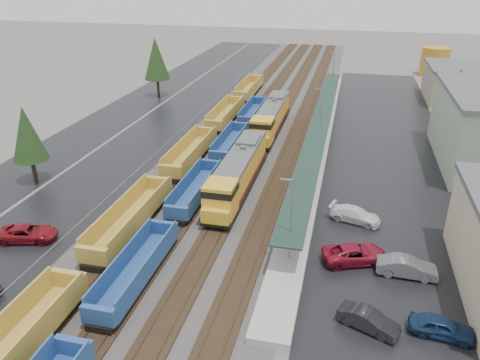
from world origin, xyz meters
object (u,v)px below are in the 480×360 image
object	(u,v)px
locomotive_trail	(271,118)
parked_car_east_a	(368,320)
well_string_blue	(171,224)
parked_car_east_d	(442,327)
storage_tank	(435,61)
parked_car_west_c	(28,233)
parked_car_east_b	(355,254)
well_string_yellow	(165,181)
parked_car_east_c	(355,215)
locomotive_lead	(238,173)
parked_car_east_e	(407,267)

from	to	relation	value
locomotive_trail	parked_car_east_a	distance (m)	42.16
well_string_blue	parked_car_east_d	bearing A→B (deg)	-19.78
parked_car_east_a	parked_car_east_d	xyz separation A→B (m)	(4.86, 0.43, 0.03)
parked_car_east_a	parked_car_east_d	bearing A→B (deg)	-62.41
storage_tank	parked_car_west_c	bearing A→B (deg)	-118.50
parked_car_east_d	parked_car_east_a	bearing A→B (deg)	101.41
well_string_blue	parked_car_east_b	xyz separation A→B (m)	(16.94, -0.57, -0.37)
storage_tank	parked_car_east_b	bearing A→B (deg)	-101.41
well_string_blue	storage_tank	size ratio (longest dim) A/B	13.98
storage_tank	locomotive_trail	bearing A→B (deg)	-120.81
parked_car_west_c	well_string_yellow	bearing A→B (deg)	-47.84
well_string_yellow	parked_car_west_c	size ratio (longest dim) A/B	19.43
storage_tank	parked_car_east_b	xyz separation A→B (m)	(-16.28, -80.65, -2.35)
parked_car_west_c	parked_car_east_b	size ratio (longest dim) A/B	0.95
parked_car_west_c	parked_car_east_a	size ratio (longest dim) A/B	1.22
well_string_yellow	storage_tank	size ratio (longest dim) A/B	16.42
well_string_blue	parked_car_east_b	size ratio (longest dim) A/B	15.69
well_string_yellow	parked_car_east_c	xyz separation A→B (m)	(20.83, -2.10, -0.50)
parked_car_east_c	parked_car_east_a	bearing A→B (deg)	-159.97
locomotive_lead	well_string_blue	distance (m)	10.93
well_string_yellow	well_string_blue	xyz separation A→B (m)	(4.00, -8.67, -0.10)
parked_car_east_d	parked_car_west_c	bearing A→B (deg)	89.58
locomotive_trail	storage_tank	xyz separation A→B (m)	(29.22, 48.98, 0.75)
parked_car_east_a	well_string_yellow	bearing A→B (deg)	74.27
locomotive_trail	storage_tank	distance (m)	57.04
parked_car_east_c	well_string_yellow	bearing A→B (deg)	99.98
well_string_yellow	parked_car_east_a	distance (m)	27.98
locomotive_lead	parked_car_east_d	xyz separation A→B (m)	(18.84, -18.31, -1.63)
well_string_blue	parked_car_east_d	distance (m)	24.27
storage_tank	parked_car_east_a	size ratio (longest dim) A/B	1.45
locomotive_trail	parked_car_east_a	size ratio (longest dim) A/B	4.53
well_string_yellow	parked_car_east_e	world-z (taller)	well_string_yellow
parked_car_east_b	parked_car_east_e	size ratio (longest dim) A/B	1.15
storage_tank	parked_car_east_d	world-z (taller)	storage_tank
locomotive_trail	parked_car_east_e	size ratio (longest dim) A/B	4.05
parked_car_east_a	parked_car_west_c	bearing A→B (deg)	103.90
parked_car_east_d	parked_car_east_e	size ratio (longest dim) A/B	0.90
locomotive_trail	parked_car_east_e	bearing A→B (deg)	-62.41
parked_car_east_e	well_string_yellow	bearing A→B (deg)	68.75
storage_tank	parked_car_east_d	bearing A→B (deg)	-96.70
locomotive_trail	parked_car_east_d	distance (m)	43.62
parked_car_east_c	parked_car_west_c	bearing A→B (deg)	125.64
well_string_yellow	well_string_blue	size ratio (longest dim) A/B	1.17
well_string_yellow	parked_car_east_d	bearing A→B (deg)	-32.16
parked_car_east_e	well_string_blue	bearing A→B (deg)	86.68
well_string_blue	locomotive_lead	bearing A→B (deg)	68.39
storage_tank	parked_car_east_a	bearing A→B (deg)	-99.75
parked_car_east_c	locomotive_lead	bearing A→B (deg)	90.35
parked_car_west_c	parked_car_east_b	distance (m)	29.61
well_string_yellow	parked_car_east_a	world-z (taller)	well_string_yellow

